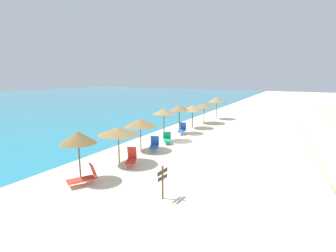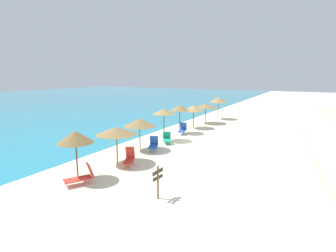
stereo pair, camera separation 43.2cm
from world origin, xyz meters
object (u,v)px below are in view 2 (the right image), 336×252
(beach_umbrella_1, at_px, (116,131))
(wooden_signpost, at_px, (158,179))
(beach_umbrella_6, at_px, (206,106))
(beach_umbrella_3, at_px, (164,111))
(beach_umbrella_5, at_px, (194,108))
(beach_umbrella_0, at_px, (75,137))
(lounge_chair_1, at_px, (183,129))
(lounge_chair_4, at_px, (167,139))
(beach_umbrella_2, at_px, (140,122))
(beach_umbrella_4, at_px, (180,108))
(lounge_chair_0, at_px, (82,176))
(lounge_chair_3, at_px, (129,158))
(beach_umbrella_7, at_px, (219,100))
(lounge_chair_2, at_px, (153,145))

(beach_umbrella_1, height_order, wooden_signpost, beach_umbrella_1)
(beach_umbrella_6, bearing_deg, wooden_signpost, -165.01)
(beach_umbrella_3, xyz_separation_m, beach_umbrella_5, (6.34, -0.03, -0.40))
(beach_umbrella_0, bearing_deg, lounge_chair_1, 0.04)
(beach_umbrella_1, bearing_deg, beach_umbrella_5, 1.61)
(lounge_chair_4, distance_m, wooden_signpost, 10.33)
(beach_umbrella_1, bearing_deg, beach_umbrella_2, 8.65)
(beach_umbrella_4, bearing_deg, beach_umbrella_6, -2.01)
(beach_umbrella_0, relative_size, beach_umbrella_5, 1.11)
(lounge_chair_0, height_order, lounge_chair_3, lounge_chair_3)
(beach_umbrella_3, bearing_deg, lounge_chair_1, -5.27)
(beach_umbrella_1, height_order, lounge_chair_3, beach_umbrella_1)
(beach_umbrella_1, xyz_separation_m, beach_umbrella_7, (20.29, -0.02, 0.36))
(beach_umbrella_2, relative_size, beach_umbrella_6, 0.91)
(beach_umbrella_1, relative_size, beach_umbrella_6, 0.97)
(beach_umbrella_0, bearing_deg, lounge_chair_3, -17.73)
(beach_umbrella_0, relative_size, lounge_chair_1, 1.72)
(lounge_chair_0, height_order, lounge_chair_4, lounge_chair_0)
(lounge_chair_0, relative_size, lounge_chair_1, 1.01)
(beach_umbrella_0, relative_size, beach_umbrella_3, 0.98)
(beach_umbrella_5, xyz_separation_m, lounge_chair_1, (-3.19, -0.26, -1.70))
(beach_umbrella_3, distance_m, lounge_chair_3, 7.24)
(beach_umbrella_1, xyz_separation_m, wooden_signpost, (-3.08, -4.95, -1.19))
(beach_umbrella_6, xyz_separation_m, beach_umbrella_7, (3.73, -0.33, 0.44))
(beach_umbrella_4, height_order, lounge_chair_3, beach_umbrella_4)
(beach_umbrella_0, xyz_separation_m, beach_umbrella_2, (6.54, 0.40, -0.27))
(beach_umbrella_6, relative_size, lounge_chair_3, 1.81)
(beach_umbrella_5, height_order, beach_umbrella_7, beach_umbrella_7)
(beach_umbrella_2, bearing_deg, beach_umbrella_3, -1.65)
(beach_umbrella_7, height_order, lounge_chair_0, beach_umbrella_7)
(beach_umbrella_0, distance_m, lounge_chair_4, 9.60)
(beach_umbrella_1, relative_size, lounge_chair_0, 1.61)
(beach_umbrella_5, height_order, lounge_chair_2, beach_umbrella_5)
(lounge_chair_0, relative_size, lounge_chair_3, 1.08)
(beach_umbrella_7, bearing_deg, beach_umbrella_3, 178.21)
(beach_umbrella_6, height_order, lounge_chair_3, beach_umbrella_6)
(beach_umbrella_0, distance_m, lounge_chair_1, 13.37)
(beach_umbrella_1, bearing_deg, beach_umbrella_7, -0.06)
(lounge_chair_0, xyz_separation_m, lounge_chair_4, (9.69, 0.25, -0.05))
(beach_umbrella_5, xyz_separation_m, lounge_chair_3, (-13.14, -1.32, -1.70))
(beach_umbrella_4, bearing_deg, beach_umbrella_1, -177.01)
(lounge_chair_0, bearing_deg, beach_umbrella_5, -57.31)
(beach_umbrella_3, xyz_separation_m, beach_umbrella_6, (9.74, -0.09, -0.48))
(lounge_chair_2, bearing_deg, beach_umbrella_4, -105.43)
(beach_umbrella_0, xyz_separation_m, beach_umbrella_7, (23.55, -0.12, 0.11))
(beach_umbrella_7, distance_m, lounge_chair_1, 10.52)
(beach_umbrella_0, xyz_separation_m, beach_umbrella_5, (16.41, 0.27, -0.25))
(beach_umbrella_3, bearing_deg, lounge_chair_0, -174.78)
(wooden_signpost, bearing_deg, beach_umbrella_3, 30.40)
(lounge_chair_4, bearing_deg, beach_umbrella_2, 39.95)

